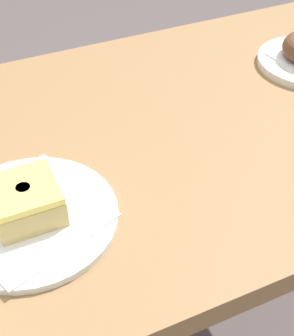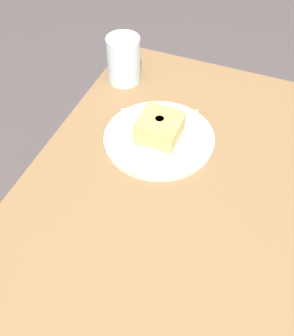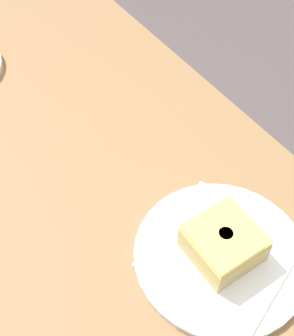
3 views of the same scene
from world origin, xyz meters
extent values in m
cube|color=olive|center=(0.00, 0.00, 0.68)|extent=(1.11, 0.65, 0.04)
cylinder|color=olive|center=(0.47, 0.27, 0.33)|extent=(0.06, 0.06, 0.66)
cylinder|color=silver|center=(0.24, 0.11, 0.71)|extent=(0.24, 0.24, 0.01)
cube|color=white|center=(0.24, 0.11, 0.71)|extent=(0.22, 0.22, 0.00)
cube|color=tan|center=(0.24, 0.11, 0.73)|extent=(0.09, 0.09, 0.04)
cube|color=#F1DA5F|center=(0.24, 0.11, 0.76)|extent=(0.08, 0.08, 0.01)
cylinder|color=tan|center=(0.24, 0.11, 0.76)|extent=(0.02, 0.02, 0.00)
cylinder|color=silver|center=(0.41, 0.26, 0.76)|extent=(0.08, 0.08, 0.11)
camera|label=1|loc=(0.29, 0.58, 1.19)|focal=52.91mm
camera|label=2|loc=(-0.40, -0.12, 1.36)|focal=47.52mm
camera|label=3|loc=(0.44, -0.14, 1.25)|focal=48.54mm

